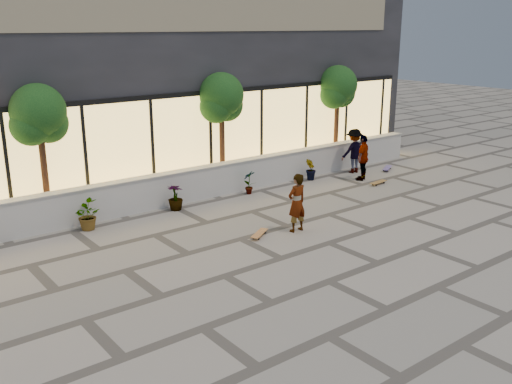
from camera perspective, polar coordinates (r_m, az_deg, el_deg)
ground at (r=12.75m, az=7.31°, el=-8.86°), size 80.00×80.00×0.00m
planter_wall at (r=17.85m, az=-8.69°, el=0.32°), size 22.00×0.42×1.04m
retail_building at (r=22.16m, az=-16.30°, el=12.75°), size 24.00×9.17×8.50m
shrub_c at (r=16.25m, az=-16.63°, el=-2.26°), size 0.68×0.77×0.81m
shrub_d at (r=17.38m, az=-8.06°, el=-0.51°), size 0.64×0.64×0.81m
shrub_e at (r=18.86m, az=-0.69°, el=1.00°), size 0.46×0.35×0.81m
shrub_f at (r=20.61m, az=5.52°, el=2.27°), size 0.55×0.57×0.81m
tree_midwest at (r=16.63m, az=-20.90°, el=6.94°), size 1.60×1.50×3.92m
tree_mideast at (r=19.23m, az=-3.48°, el=9.12°), size 1.60×1.50×3.92m
tree_east at (r=22.78m, az=8.17°, el=10.12°), size 1.60×1.50×3.92m
skater_center at (r=15.36m, az=4.10°, el=-1.08°), size 0.60×0.40×1.61m
skater_right_near at (r=20.83m, az=10.65°, el=3.40°), size 1.05×0.78×1.66m
skater_right_far at (r=21.85m, az=9.77°, el=4.07°), size 1.15×0.75×1.67m
skateboard_center at (r=15.17m, az=0.34°, el=-4.17°), size 0.80×0.60×0.10m
skateboard_right_near at (r=20.52m, az=12.15°, el=0.97°), size 0.81×0.29×0.10m
skateboard_right_far at (r=22.62m, az=12.99°, el=2.36°), size 0.85×0.60×0.10m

